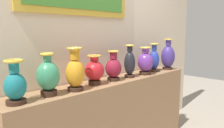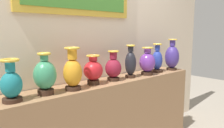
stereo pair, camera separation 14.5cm
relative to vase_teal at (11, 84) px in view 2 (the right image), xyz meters
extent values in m
cube|color=#99704C|center=(1.02, 0.06, -0.58)|extent=(2.33, 0.37, 0.88)
cube|color=beige|center=(1.02, 0.30, 0.39)|extent=(4.02, 0.10, 2.81)
cylinder|color=#382319|center=(0.00, 0.00, -0.12)|extent=(0.14, 0.14, 0.03)
ellipsoid|color=#19727A|center=(0.00, 0.00, -0.01)|extent=(0.15, 0.15, 0.19)
cylinder|color=#19727A|center=(0.00, 0.00, 0.13)|extent=(0.07, 0.07, 0.08)
torus|color=gold|center=(0.00, 0.00, 0.17)|extent=(0.13, 0.13, 0.02)
cylinder|color=#382319|center=(0.27, 0.02, -0.11)|extent=(0.13, 0.13, 0.04)
ellipsoid|color=#388C60|center=(0.27, 0.02, 0.03)|extent=(0.18, 0.18, 0.23)
cylinder|color=#388C60|center=(0.27, 0.02, 0.17)|extent=(0.06, 0.06, 0.06)
torus|color=gold|center=(0.27, 0.02, 0.20)|extent=(0.11, 0.11, 0.02)
cylinder|color=#382319|center=(0.51, -0.01, -0.12)|extent=(0.14, 0.14, 0.03)
ellipsoid|color=orange|center=(0.51, -0.01, 0.01)|extent=(0.16, 0.16, 0.24)
cylinder|color=orange|center=(0.51, -0.01, 0.18)|extent=(0.08, 0.08, 0.10)
torus|color=gold|center=(0.51, -0.01, 0.23)|extent=(0.13, 0.13, 0.02)
cylinder|color=#382319|center=(0.76, 0.04, -0.11)|extent=(0.12, 0.12, 0.04)
ellipsoid|color=red|center=(0.76, 0.04, 0.00)|extent=(0.19, 0.19, 0.19)
cylinder|color=red|center=(0.76, 0.04, 0.12)|extent=(0.08, 0.08, 0.05)
torus|color=gold|center=(0.76, 0.04, 0.14)|extent=(0.13, 0.13, 0.02)
cylinder|color=#382319|center=(1.02, 0.03, -0.12)|extent=(0.13, 0.13, 0.03)
ellipsoid|color=maroon|center=(1.02, 0.03, -0.01)|extent=(0.17, 0.17, 0.20)
cylinder|color=maroon|center=(1.02, 0.03, 0.13)|extent=(0.08, 0.08, 0.08)
torus|color=gold|center=(1.02, 0.03, 0.17)|extent=(0.12, 0.12, 0.02)
cylinder|color=#382319|center=(1.27, 0.02, -0.12)|extent=(0.11, 0.11, 0.03)
ellipsoid|color=black|center=(1.27, 0.02, 0.02)|extent=(0.12, 0.12, 0.26)
cylinder|color=black|center=(1.27, 0.02, 0.19)|extent=(0.06, 0.06, 0.07)
torus|color=gold|center=(1.27, 0.02, 0.22)|extent=(0.10, 0.10, 0.02)
cylinder|color=#382319|center=(1.52, 0.00, -0.12)|extent=(0.14, 0.14, 0.04)
ellipsoid|color=#6B3393|center=(1.52, 0.00, 0.01)|extent=(0.19, 0.19, 0.22)
cylinder|color=#6B3393|center=(1.52, 0.00, 0.15)|extent=(0.08, 0.08, 0.06)
torus|color=gold|center=(1.52, 0.00, 0.18)|extent=(0.13, 0.13, 0.02)
cylinder|color=#382319|center=(1.77, 0.04, -0.12)|extent=(0.15, 0.15, 0.03)
ellipsoid|color=#263899|center=(1.77, 0.04, 0.01)|extent=(0.13, 0.13, 0.24)
cylinder|color=#263899|center=(1.77, 0.04, 0.17)|extent=(0.06, 0.06, 0.08)
torus|color=gold|center=(1.77, 0.04, 0.22)|extent=(0.11, 0.11, 0.02)
cylinder|color=#382319|center=(2.04, 0.00, -0.12)|extent=(0.13, 0.13, 0.03)
ellipsoid|color=#3F2D7F|center=(2.04, 0.00, 0.04)|extent=(0.18, 0.18, 0.30)
cylinder|color=#3F2D7F|center=(2.04, 0.00, 0.23)|extent=(0.07, 0.07, 0.08)
torus|color=gold|center=(2.04, 0.00, 0.27)|extent=(0.12, 0.12, 0.01)
camera|label=1|loc=(-0.58, -1.54, 0.37)|focal=35.11mm
camera|label=2|loc=(-0.48, -1.64, 0.37)|focal=35.11mm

